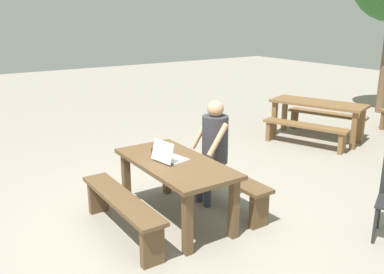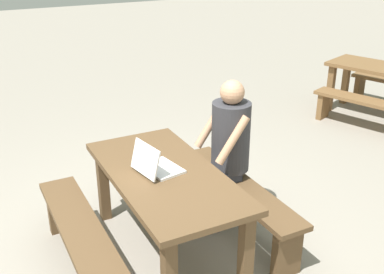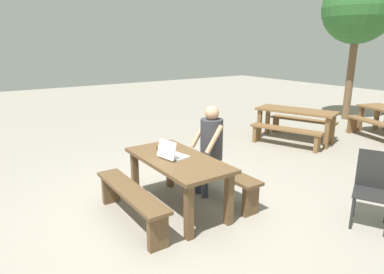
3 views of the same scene
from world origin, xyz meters
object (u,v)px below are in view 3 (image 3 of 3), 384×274
small_pouch (162,149)px  tree_left (359,9)px  person_seated (210,143)px  plastic_chair (373,187)px  picnic_table_front (178,166)px  picnic_table_mid (296,115)px  laptop (172,153)px

small_pouch → tree_left: 7.98m
person_seated → plastic_chair: person_seated is taller
picnic_table_front → person_seated: 0.72m
plastic_chair → picnic_table_mid: (-3.09, 2.30, 0.13)m
picnic_table_mid → tree_left: bearing=82.4°
picnic_table_mid → person_seated: bearing=-90.8°
picnic_table_front → plastic_chair: size_ratio=1.76×
picnic_table_front → person_seated: bearing=103.6°
plastic_chair → laptop: bearing=-159.9°
plastic_chair → picnic_table_mid: plastic_chair is taller
person_seated → small_pouch: bearing=-108.0°
picnic_table_front → picnic_table_mid: 4.34m
laptop → picnic_table_mid: (-1.31, 4.19, -0.18)m
laptop → picnic_table_mid: size_ratio=0.20×
person_seated → picnic_table_front: bearing=-76.4°
plastic_chair → tree_left: (-3.80, 5.56, 2.71)m
plastic_chair → tree_left: size_ratio=0.22×
plastic_chair → picnic_table_mid: 3.85m
tree_left → picnic_table_mid: bearing=-77.8°
person_seated → plastic_chair: (1.89, 1.15, -0.31)m
laptop → small_pouch: size_ratio=3.28×
small_pouch → picnic_table_mid: 4.26m
small_pouch → plastic_chair: 2.83m
person_seated → plastic_chair: size_ratio=1.45×
laptop → plastic_chair: bearing=-143.7°
person_seated → tree_left: size_ratio=0.32×
picnic_table_front → tree_left: (-2.07, 7.39, 2.58)m
picnic_table_front → picnic_table_mid: bearing=108.2°
picnic_table_front → picnic_table_mid: size_ratio=0.86×
small_pouch → tree_left: tree_left is taller
laptop → plastic_chair: 2.61m
small_pouch → plastic_chair: bearing=41.2°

